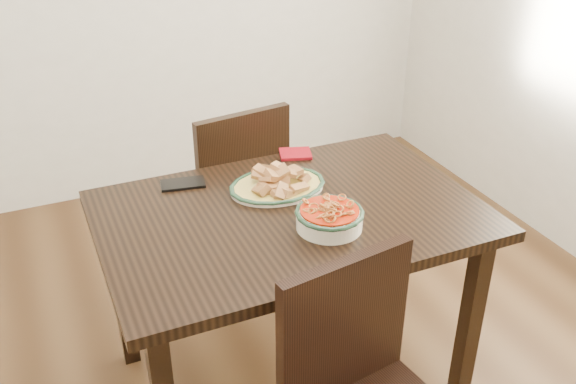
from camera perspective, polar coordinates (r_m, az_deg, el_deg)
name	(u,v)px	position (r m, az deg, el deg)	size (l,w,h in m)	color
floor	(261,377)	(2.62, -2.37, -16.08)	(3.50, 3.50, 0.00)	#3B2412
dining_table	(290,233)	(2.21, 0.21, -3.67)	(1.27, 0.85, 0.75)	black
chair_far	(234,188)	(2.83, -4.85, 0.32)	(0.48, 0.48, 0.89)	black
fish_plate	(277,178)	(2.27, -0.96, 1.28)	(0.34, 0.27, 0.11)	beige
noodle_bowl	(329,216)	(2.05, 3.70, -2.11)	(0.22, 0.22, 0.08)	white
smartphone	(183,184)	(2.35, -9.33, 0.73)	(0.16, 0.08, 0.01)	black
napkin	(295,154)	(2.54, 0.66, 3.42)	(0.12, 0.10, 0.01)	maroon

